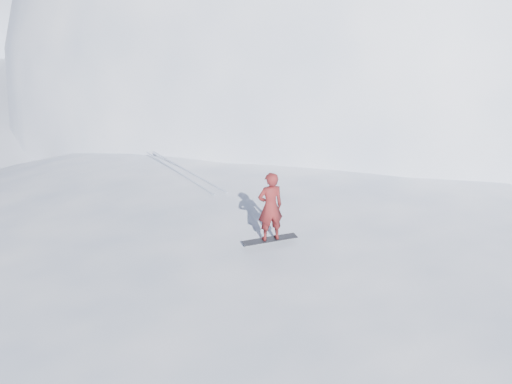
% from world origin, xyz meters
% --- Properties ---
extents(ground, '(400.00, 400.00, 0.00)m').
position_xyz_m(ground, '(0.00, 0.00, 0.00)').
color(ground, white).
rests_on(ground, ground).
extents(near_ridge, '(36.00, 28.00, 4.80)m').
position_xyz_m(near_ridge, '(1.00, 3.00, 0.00)').
color(near_ridge, white).
rests_on(near_ridge, ground).
extents(summit_peak, '(60.00, 56.00, 56.00)m').
position_xyz_m(summit_peak, '(22.00, 26.00, 0.00)').
color(summit_peak, white).
rests_on(summit_peak, ground).
extents(peak_shoulder, '(28.00, 24.00, 18.00)m').
position_xyz_m(peak_shoulder, '(10.00, 20.00, 0.00)').
color(peak_shoulder, white).
rests_on(peak_shoulder, ground).
extents(wind_bumps, '(16.00, 14.40, 1.00)m').
position_xyz_m(wind_bumps, '(-0.56, 2.12, 0.00)').
color(wind_bumps, white).
rests_on(wind_bumps, ground).
extents(snowboard, '(1.62, 0.41, 0.03)m').
position_xyz_m(snowboard, '(-0.30, -0.84, 2.41)').
color(snowboard, black).
rests_on(snowboard, near_ridge).
extents(snowboarder, '(0.76, 0.53, 2.00)m').
position_xyz_m(snowboarder, '(-0.30, -0.84, 3.43)').
color(snowboarder, maroon).
rests_on(snowboarder, snowboard).
extents(board_tracks, '(1.66, 5.91, 0.04)m').
position_xyz_m(board_tracks, '(-1.01, 5.93, 2.42)').
color(board_tracks, silver).
rests_on(board_tracks, ground).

